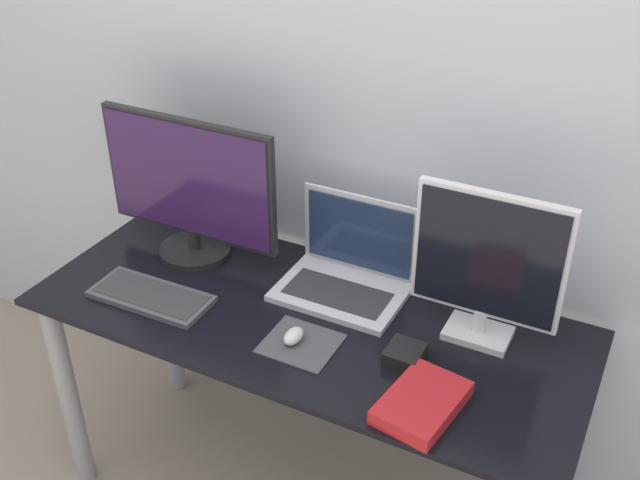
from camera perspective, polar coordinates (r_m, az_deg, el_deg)
wall_back at (r=2.15m, az=3.68°, el=10.32°), size 7.00×0.05×2.50m
desk at (r=2.18m, az=-1.06°, el=-8.95°), size 1.55×0.64×0.76m
monitor_left at (r=2.28m, az=-9.90°, el=3.85°), size 0.58×0.23×0.45m
monitor_right at (r=1.93m, az=12.65°, el=-1.85°), size 0.39×0.12×0.43m
laptop at (r=2.16m, az=2.17°, el=-2.14°), size 0.36×0.26×0.26m
keyboard at (r=2.19m, az=-12.75°, el=-4.20°), size 0.36×0.16×0.02m
mousepad at (r=1.98m, az=-1.47°, el=-7.90°), size 0.19×0.17×0.00m
mouse at (r=1.98m, az=-2.04°, el=-7.33°), size 0.04×0.07×0.04m
book at (r=1.81m, az=7.77°, el=-12.19°), size 0.19×0.25×0.04m
power_brick at (r=1.93m, az=6.47°, el=-8.67°), size 0.09×0.10×0.04m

